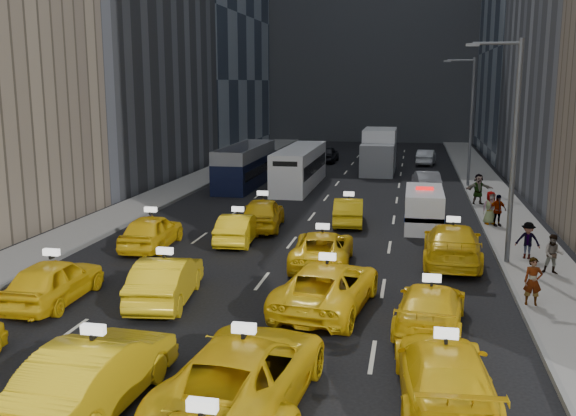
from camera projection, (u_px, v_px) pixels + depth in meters
name	position (u px, v px, depth m)	size (l,w,h in m)	color
ground	(190.00, 375.00, 16.33)	(160.00, 160.00, 0.00)	black
sidewalk_west	(167.00, 194.00, 42.37)	(3.00, 90.00, 0.15)	gray
sidewalk_east	(498.00, 205.00, 38.43)	(3.00, 90.00, 0.15)	gray
curb_west	(188.00, 194.00, 42.09)	(0.15, 90.00, 0.18)	slate
curb_east	(473.00, 204.00, 38.70)	(0.15, 90.00, 0.18)	slate
streetlight_near	(511.00, 145.00, 25.22)	(2.15, 0.22, 9.00)	#595B60
streetlight_far	(470.00, 118.00, 44.48)	(2.15, 0.22, 9.00)	#595B60
taxi_5	(96.00, 373.00, 14.54)	(1.77, 5.08, 1.67)	yellow
taxi_6	(245.00, 372.00, 14.64)	(2.76, 5.99, 1.66)	yellow
taxi_7	(444.00, 373.00, 14.75)	(2.10, 5.17, 1.50)	yellow
taxi_8	(54.00, 281.00, 21.51)	(1.83, 4.55, 1.55)	yellow
taxi_9	(166.00, 280.00, 21.64)	(1.66, 4.75, 1.56)	yellow
taxi_10	(327.00, 286.00, 20.93)	(2.59, 5.63, 1.56)	yellow
taxi_11	(430.00, 307.00, 19.24)	(1.94, 4.77, 1.38)	yellow
taxi_12	(151.00, 231.00, 28.64)	(1.84, 4.57, 1.56)	yellow
taxi_13	(238.00, 228.00, 29.62)	(1.46, 4.20, 1.38)	yellow
taxi_14	(322.00, 248.00, 26.01)	(2.32, 5.04, 1.40)	yellow
taxi_15	(452.00, 244.00, 26.23)	(2.30, 5.65, 1.64)	yellow
taxi_16	(263.00, 213.00, 32.46)	(1.91, 4.75, 1.62)	yellow
taxi_17	(349.00, 211.00, 33.50)	(1.49, 4.26, 1.40)	yellow
nypd_van	(424.00, 209.00, 32.82)	(2.32, 5.03, 2.09)	white
double_decker	(246.00, 166.00, 45.96)	(3.56, 10.06, 2.86)	black
city_bus	(300.00, 167.00, 45.50)	(2.60, 10.89, 2.80)	white
box_truck	(379.00, 151.00, 52.93)	(3.22, 7.86, 3.51)	white
misc_car_0	(426.00, 181.00, 43.65)	(1.51, 4.32, 1.42)	#929399
misc_car_1	(270.00, 158.00, 56.64)	(2.48, 5.37, 1.49)	black
misc_car_2	(378.00, 155.00, 59.09)	(2.00, 4.93, 1.43)	gray
misc_car_3	(327.00, 154.00, 59.58)	(1.79, 4.44, 1.51)	black
misc_car_4	(426.00, 157.00, 57.85)	(1.46, 4.19, 1.38)	#B0B3B8
pedestrian_0	(533.00, 281.00, 20.89)	(0.58, 0.38, 1.60)	gray
pedestrian_1	(553.00, 254.00, 24.34)	(0.74, 0.41, 1.53)	gray
pedestrian_2	(528.00, 240.00, 26.44)	(0.99, 0.41, 1.54)	gray
pedestrian_3	(497.00, 210.00, 32.45)	(0.95, 0.43, 1.62)	gray
pedestrian_4	(490.00, 208.00, 32.87)	(0.84, 0.46, 1.71)	gray
pedestrian_5	(478.00, 189.00, 38.24)	(1.70, 0.49, 1.83)	gray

